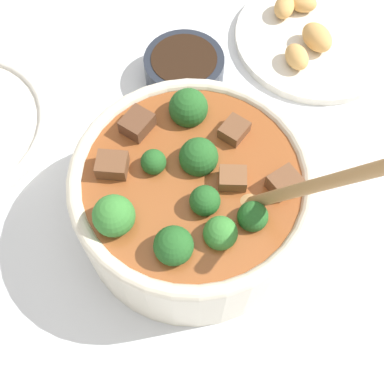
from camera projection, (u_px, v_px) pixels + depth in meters
ground_plane at (192, 220)px, 0.57m from camera, size 4.00×4.00×0.00m
stew_bowl at (192, 195)px, 0.51m from camera, size 0.27×0.25×0.25m
condiment_bowl at (187, 67)px, 0.65m from camera, size 0.11×0.11×0.04m
food_plate at (314, 37)px, 0.70m from camera, size 0.24×0.24×0.04m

